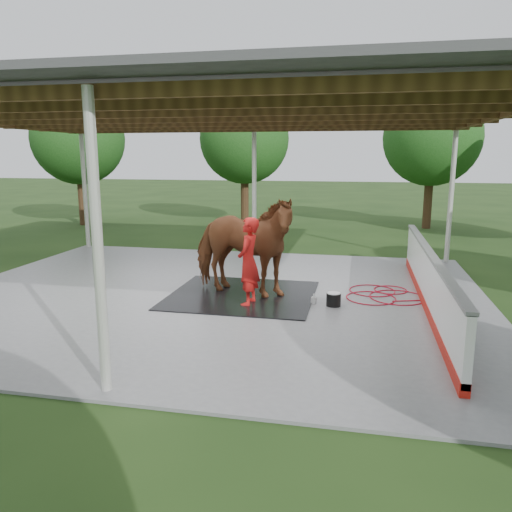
% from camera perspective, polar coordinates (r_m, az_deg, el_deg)
% --- Properties ---
extents(ground, '(100.00, 100.00, 0.00)m').
position_cam_1_polar(ground, '(11.20, -5.22, -4.61)').
color(ground, '#1E3814').
extents(concrete_slab, '(12.00, 10.00, 0.05)m').
position_cam_1_polar(concrete_slab, '(11.20, -5.22, -4.49)').
color(concrete_slab, slate).
rests_on(concrete_slab, ground).
extents(pavilion_structure, '(12.60, 10.60, 4.05)m').
position_cam_1_polar(pavilion_structure, '(10.80, -5.62, 16.04)').
color(pavilion_structure, beige).
rests_on(pavilion_structure, ground).
extents(dasher_board, '(0.16, 8.00, 1.15)m').
position_cam_1_polar(dasher_board, '(10.68, 19.07, -2.72)').
color(dasher_board, '#AE170E').
rests_on(dasher_board, concrete_slab).
extents(tree_belt, '(28.00, 28.00, 5.80)m').
position_cam_1_polar(tree_belt, '(11.57, -2.76, 14.90)').
color(tree_belt, '#382314').
rests_on(tree_belt, ground).
extents(rubber_mat, '(3.13, 2.94, 0.02)m').
position_cam_1_polar(rubber_mat, '(11.05, -1.60, -4.46)').
color(rubber_mat, black).
rests_on(rubber_mat, concrete_slab).
extents(horse, '(2.80, 1.78, 2.19)m').
position_cam_1_polar(horse, '(10.80, -1.63, 1.18)').
color(horse, brown).
rests_on(horse, rubber_mat).
extents(handler, '(0.48, 0.69, 1.82)m').
position_cam_1_polar(handler, '(10.18, -0.86, -0.65)').
color(handler, red).
rests_on(handler, concrete_slab).
extents(wash_bucket, '(0.30, 0.30, 0.28)m').
position_cam_1_polar(wash_bucket, '(10.39, 8.86, -4.89)').
color(wash_bucket, black).
rests_on(wash_bucket, concrete_slab).
extents(soap_bottle_a, '(0.14, 0.14, 0.25)m').
position_cam_1_polar(soap_bottle_a, '(10.53, 9.08, -4.76)').
color(soap_bottle_a, silver).
rests_on(soap_bottle_a, concrete_slab).
extents(soap_bottle_b, '(0.11, 0.11, 0.21)m').
position_cam_1_polar(soap_bottle_b, '(10.50, 6.62, -4.87)').
color(soap_bottle_b, '#338CD8').
rests_on(soap_bottle_b, concrete_slab).
extents(hose_coil, '(2.48, 1.68, 0.02)m').
position_cam_1_polar(hose_coil, '(11.41, 14.32, -4.31)').
color(hose_coil, '#B30C23').
rests_on(hose_coil, concrete_slab).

